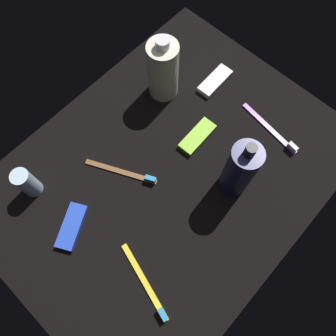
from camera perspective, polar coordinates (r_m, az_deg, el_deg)
ground_plane at (r=80.30cm, az=0.00°, el=-0.93°), size 84.00×64.00×1.20cm
lotion_bottle at (r=71.92cm, az=12.14°, el=-0.35°), size 6.52×6.52×20.46cm
bodywash_bottle at (r=83.86cm, az=-0.86°, el=16.46°), size 7.57×7.57×18.48cm
deodorant_stick at (r=80.43cm, az=-22.99°, el=-2.36°), size 4.04×4.04×9.10cm
toothbrush_brown at (r=79.75cm, az=-7.34°, el=-0.76°), size 8.87×16.75×2.10cm
toothbrush_yellow at (r=74.26cm, az=-3.61°, el=-19.55°), size 5.88×17.69×2.10cm
toothbrush_purple at (r=87.69cm, az=17.49°, el=6.16°), size 3.52×18.00×2.10cm
snack_bar_white at (r=92.17cm, az=8.05°, el=14.55°), size 10.53×4.34×1.50cm
snack_bar_lime at (r=83.06cm, az=5.05°, el=5.39°), size 10.55×4.40×1.50cm
snack_bar_blue at (r=78.42cm, az=-16.17°, el=-9.60°), size 11.05×8.46×1.50cm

